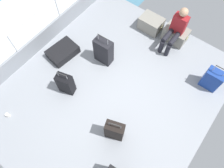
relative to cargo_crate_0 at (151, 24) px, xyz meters
The scene contains 13 objects.
ground_plane 2.15m from the cargo_crate_0, 81.93° to the right, with size 4.40×5.20×0.06m, color gray.
gunwale_port 2.82m from the cargo_crate_0, 131.46° to the right, with size 0.06×5.20×0.45m, color gray.
railing_port 2.89m from the cargo_crate_0, 131.46° to the right, with size 0.04×4.20×1.02m.
sea_wake 3.96m from the cargo_crate_0, 147.33° to the right, with size 12.00×12.00×0.01m.
cargo_crate_0 is the anchor object (origin of this frame).
cargo_crate_1 0.70m from the cargo_crate_0, ahead, with size 0.63×0.41×0.37m.
passenger_seated 0.80m from the cargo_crate_0, ahead, with size 0.34×0.66×1.07m.
suitcase_0 3.05m from the cargo_crate_0, 71.29° to the right, with size 0.42×0.31×0.71m.
suitcase_2 1.60m from the cargo_crate_0, 103.14° to the right, with size 0.44×0.26×0.87m.
suitcase_3 2.41m from the cargo_crate_0, 121.86° to the right, with size 0.60×0.77×0.21m.
suitcase_4 2.10m from the cargo_crate_0, 17.56° to the right, with size 0.39×0.26×0.74m.
suitcase_5 2.76m from the cargo_crate_0, 100.46° to the right, with size 0.38×0.29×0.72m.
paper_cup 4.11m from the cargo_crate_0, 105.50° to the right, with size 0.08×0.08×0.10m, color white.
Camera 1 is at (1.29, -1.65, 4.38)m, focal length 33.70 mm.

